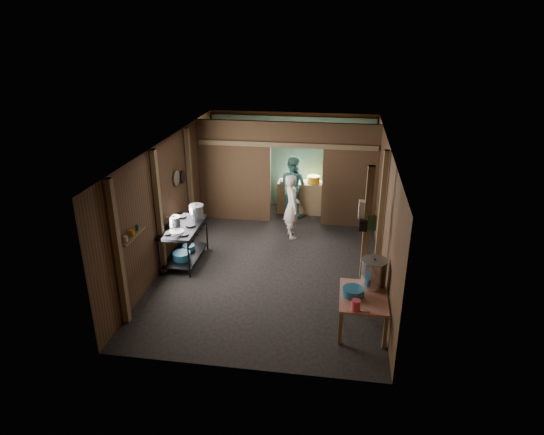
% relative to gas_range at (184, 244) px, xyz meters
% --- Properties ---
extents(floor, '(4.50, 7.00, 0.00)m').
position_rel_gas_range_xyz_m(floor, '(1.88, 0.32, -0.42)').
color(floor, black).
rests_on(floor, ground).
extents(ceiling, '(4.50, 7.00, 0.00)m').
position_rel_gas_range_xyz_m(ceiling, '(1.88, 0.32, 2.18)').
color(ceiling, '#373331').
rests_on(ceiling, ground).
extents(wall_back, '(4.50, 0.00, 2.60)m').
position_rel_gas_range_xyz_m(wall_back, '(1.88, 3.82, 0.88)').
color(wall_back, '#4F3621').
rests_on(wall_back, ground).
extents(wall_front, '(4.50, 0.00, 2.60)m').
position_rel_gas_range_xyz_m(wall_front, '(1.88, -3.18, 0.88)').
color(wall_front, '#4F3621').
rests_on(wall_front, ground).
extents(wall_left, '(0.00, 7.00, 2.60)m').
position_rel_gas_range_xyz_m(wall_left, '(-0.37, 0.32, 0.88)').
color(wall_left, '#4F3621').
rests_on(wall_left, ground).
extents(wall_right, '(0.00, 7.00, 2.60)m').
position_rel_gas_range_xyz_m(wall_right, '(4.13, 0.32, 0.88)').
color(wall_right, '#4F3621').
rests_on(wall_right, ground).
extents(partition_left, '(1.85, 0.10, 2.60)m').
position_rel_gas_range_xyz_m(partition_left, '(0.55, 2.52, 0.88)').
color(partition_left, brown).
rests_on(partition_left, floor).
extents(partition_right, '(1.35, 0.10, 2.60)m').
position_rel_gas_range_xyz_m(partition_right, '(3.46, 2.52, 0.88)').
color(partition_right, brown).
rests_on(partition_right, floor).
extents(partition_header, '(1.30, 0.10, 0.60)m').
position_rel_gas_range_xyz_m(partition_header, '(2.13, 2.52, 1.88)').
color(partition_header, brown).
rests_on(partition_header, wall_back).
extents(turquoise_panel, '(4.40, 0.06, 2.50)m').
position_rel_gas_range_xyz_m(turquoise_panel, '(1.88, 3.76, 0.83)').
color(turquoise_panel, '#63A49F').
rests_on(turquoise_panel, wall_back).
extents(back_counter, '(1.20, 0.50, 0.85)m').
position_rel_gas_range_xyz_m(back_counter, '(2.18, 3.27, 0.00)').
color(back_counter, olive).
rests_on(back_counter, floor).
extents(wall_clock, '(0.20, 0.03, 0.20)m').
position_rel_gas_range_xyz_m(wall_clock, '(2.13, 3.72, 1.48)').
color(wall_clock, beige).
rests_on(wall_clock, wall_back).
extents(post_left_a, '(0.10, 0.12, 2.60)m').
position_rel_gas_range_xyz_m(post_left_a, '(-0.30, -2.28, 0.88)').
color(post_left_a, olive).
rests_on(post_left_a, floor).
extents(post_left_b, '(0.10, 0.12, 2.60)m').
position_rel_gas_range_xyz_m(post_left_b, '(-0.30, -0.48, 0.88)').
color(post_left_b, olive).
rests_on(post_left_b, floor).
extents(post_left_c, '(0.10, 0.12, 2.60)m').
position_rel_gas_range_xyz_m(post_left_c, '(-0.30, 1.52, 0.88)').
color(post_left_c, olive).
rests_on(post_left_c, floor).
extents(post_right, '(0.10, 0.12, 2.60)m').
position_rel_gas_range_xyz_m(post_right, '(4.06, 0.12, 0.88)').
color(post_right, olive).
rests_on(post_right, floor).
extents(post_free, '(0.12, 0.12, 2.60)m').
position_rel_gas_range_xyz_m(post_free, '(3.73, -0.98, 0.88)').
color(post_free, olive).
rests_on(post_free, floor).
extents(cross_beam, '(4.40, 0.12, 0.12)m').
position_rel_gas_range_xyz_m(cross_beam, '(1.88, 2.47, 1.63)').
color(cross_beam, olive).
rests_on(cross_beam, wall_left).
extents(pan_lid_big, '(0.03, 0.34, 0.34)m').
position_rel_gas_range_xyz_m(pan_lid_big, '(-0.33, 0.72, 1.23)').
color(pan_lid_big, '#959595').
rests_on(pan_lid_big, wall_left).
extents(pan_lid_small, '(0.03, 0.30, 0.30)m').
position_rel_gas_range_xyz_m(pan_lid_small, '(-0.33, 1.12, 1.13)').
color(pan_lid_small, black).
rests_on(pan_lid_small, wall_left).
extents(wall_shelf, '(0.14, 0.80, 0.03)m').
position_rel_gas_range_xyz_m(wall_shelf, '(-0.27, -1.78, 0.98)').
color(wall_shelf, olive).
rests_on(wall_shelf, wall_left).
extents(jar_white, '(0.07, 0.07, 0.10)m').
position_rel_gas_range_xyz_m(jar_white, '(-0.27, -2.03, 1.04)').
color(jar_white, beige).
rests_on(jar_white, wall_shelf).
extents(jar_yellow, '(0.08, 0.08, 0.10)m').
position_rel_gas_range_xyz_m(jar_yellow, '(-0.27, -1.78, 1.04)').
color(jar_yellow, orange).
rests_on(jar_yellow, wall_shelf).
extents(jar_green, '(0.06, 0.06, 0.10)m').
position_rel_gas_range_xyz_m(jar_green, '(-0.27, -1.56, 1.04)').
color(jar_green, '#244522').
rests_on(jar_green, wall_shelf).
extents(bag_white, '(0.22, 0.15, 0.32)m').
position_rel_gas_range_xyz_m(bag_white, '(3.68, -0.90, 1.36)').
color(bag_white, beige).
rests_on(bag_white, post_free).
extents(bag_green, '(0.16, 0.12, 0.24)m').
position_rel_gas_range_xyz_m(bag_green, '(3.80, -1.04, 1.18)').
color(bag_green, '#244522').
rests_on(bag_green, post_free).
extents(bag_black, '(0.14, 0.10, 0.20)m').
position_rel_gas_range_xyz_m(bag_black, '(3.66, -1.06, 1.13)').
color(bag_black, black).
rests_on(bag_black, post_free).
extents(gas_range, '(0.74, 1.43, 0.85)m').
position_rel_gas_range_xyz_m(gas_range, '(0.00, 0.00, 0.00)').
color(gas_range, black).
rests_on(gas_range, floor).
extents(prep_table, '(0.78, 1.07, 0.63)m').
position_rel_gas_range_xyz_m(prep_table, '(3.71, -1.87, -0.11)').
color(prep_table, tan).
rests_on(prep_table, floor).
extents(stove_pot_large, '(0.35, 0.35, 0.32)m').
position_rel_gas_range_xyz_m(stove_pot_large, '(0.17, 0.45, 0.56)').
color(stove_pot_large, silver).
rests_on(stove_pot_large, gas_range).
extents(stove_pot_med, '(0.32, 0.32, 0.23)m').
position_rel_gas_range_xyz_m(stove_pot_med, '(-0.17, -0.04, 0.52)').
color(stove_pot_med, silver).
rests_on(stove_pot_med, gas_range).
extents(frying_pan, '(0.46, 0.59, 0.07)m').
position_rel_gas_range_xyz_m(frying_pan, '(0.00, -0.39, 0.45)').
color(frying_pan, '#959595').
rests_on(frying_pan, gas_range).
extents(blue_tub_front, '(0.38, 0.38, 0.15)m').
position_rel_gas_range_xyz_m(blue_tub_front, '(0.00, -0.21, -0.18)').
color(blue_tub_front, '#1F6284').
rests_on(blue_tub_front, gas_range).
extents(blue_tub_back, '(0.27, 0.27, 0.11)m').
position_rel_gas_range_xyz_m(blue_tub_back, '(0.00, 0.24, -0.21)').
color(blue_tub_back, '#1F6284').
rests_on(blue_tub_back, gas_range).
extents(stock_pot, '(0.48, 0.48, 0.52)m').
position_rel_gas_range_xyz_m(stock_pot, '(3.87, -1.52, 0.45)').
color(stock_pot, silver).
rests_on(stock_pot, prep_table).
extents(wash_basin, '(0.38, 0.38, 0.13)m').
position_rel_gas_range_xyz_m(wash_basin, '(3.54, -1.88, 0.28)').
color(wash_basin, '#1F6284').
rests_on(wash_basin, prep_table).
extents(pink_bucket, '(0.18, 0.18, 0.17)m').
position_rel_gas_range_xyz_m(pink_bucket, '(3.58, -2.31, 0.30)').
color(pink_bucket, '#E14053').
rests_on(pink_bucket, prep_table).
extents(knife, '(0.30, 0.12, 0.01)m').
position_rel_gas_range_xyz_m(knife, '(3.65, -2.31, 0.21)').
color(knife, silver).
rests_on(knife, prep_table).
extents(yellow_tub, '(0.33, 0.33, 0.18)m').
position_rel_gas_range_xyz_m(yellow_tub, '(2.52, 3.27, 0.52)').
color(yellow_tub, orange).
rests_on(yellow_tub, back_counter).
extents(cook, '(0.54, 0.66, 1.56)m').
position_rel_gas_range_xyz_m(cook, '(2.13, 1.63, 0.35)').
color(cook, white).
rests_on(cook, floor).
extents(worker_back, '(0.97, 0.88, 1.62)m').
position_rel_gas_range_xyz_m(worker_back, '(1.98, 3.03, 0.39)').
color(worker_back, teal).
rests_on(worker_back, floor).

